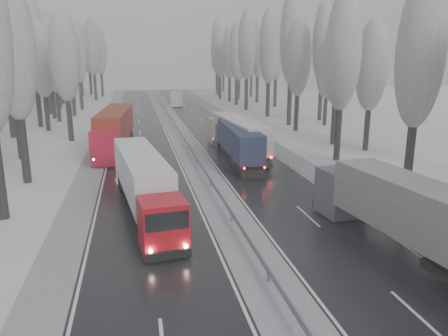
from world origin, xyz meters
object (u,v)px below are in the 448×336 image
object	(u,v)px
truck_cream_box	(236,133)
truck_red_white	(144,180)
box_truck_distant	(176,99)
truck_red_red	(114,128)
truck_grey_tarp	(414,214)
truck_blue_box	(237,140)

from	to	relation	value
truck_cream_box	truck_red_white	distance (m)	19.44
box_truck_distant	truck_red_red	xyz separation A→B (m)	(-11.44, -46.23, 1.15)
box_truck_distant	truck_red_white	bearing A→B (deg)	-92.86
truck_grey_tarp	box_truck_distant	world-z (taller)	truck_grey_tarp
truck_grey_tarp	truck_cream_box	bearing A→B (deg)	90.43
truck_grey_tarp	truck_blue_box	size ratio (longest dim) A/B	1.10
truck_cream_box	truck_red_red	bearing A→B (deg)	155.55
truck_grey_tarp	truck_cream_box	size ratio (longest dim) A/B	1.03
truck_grey_tarp	truck_blue_box	xyz separation A→B (m)	(-4.04, 23.39, -0.21)
box_truck_distant	truck_red_red	size ratio (longest dim) A/B	0.45
box_truck_distant	truck_red_red	world-z (taller)	truck_red_red
truck_blue_box	box_truck_distant	xyz separation A→B (m)	(-0.92, 53.94, -0.71)
truck_red_white	truck_red_red	size ratio (longest dim) A/B	0.87
box_truck_distant	truck_red_white	size ratio (longest dim) A/B	0.52
truck_grey_tarp	truck_blue_box	distance (m)	23.74
truck_red_red	box_truck_distant	bearing A→B (deg)	80.68
truck_grey_tarp	truck_cream_box	distance (m)	26.60
truck_grey_tarp	truck_red_red	distance (m)	35.16
truck_blue_box	truck_red_red	size ratio (longest dim) A/B	0.83
truck_red_white	box_truck_distant	bearing A→B (deg)	75.51
truck_grey_tarp	truck_cream_box	world-z (taller)	truck_grey_tarp
box_truck_distant	truck_blue_box	bearing A→B (deg)	-84.51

